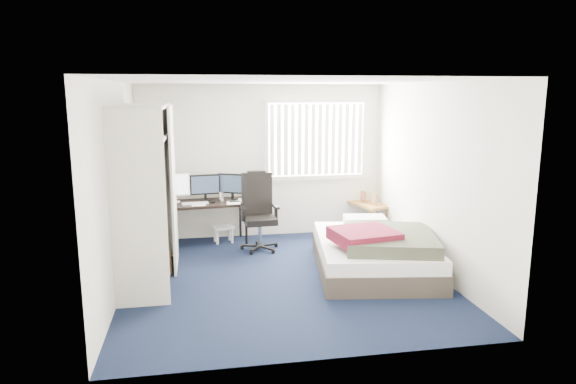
% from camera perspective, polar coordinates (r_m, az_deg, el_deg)
% --- Properties ---
extents(ground, '(4.20, 4.20, 0.00)m').
position_cam_1_polar(ground, '(6.74, -0.52, -9.54)').
color(ground, black).
rests_on(ground, ground).
extents(room_shell, '(4.20, 4.20, 4.20)m').
position_cam_1_polar(room_shell, '(6.37, -0.54, 3.28)').
color(room_shell, silver).
rests_on(room_shell, ground).
extents(window_assembly, '(1.72, 0.09, 1.32)m').
position_cam_1_polar(window_assembly, '(8.53, 3.16, 5.84)').
color(window_assembly, white).
rests_on(window_assembly, ground).
extents(closet, '(0.64, 1.84, 2.22)m').
position_cam_1_polar(closet, '(6.60, -15.40, 1.77)').
color(closet, beige).
rests_on(closet, ground).
extents(desk, '(1.43, 0.77, 1.14)m').
position_cam_1_polar(desk, '(8.15, -9.39, -0.80)').
color(desk, black).
rests_on(desk, ground).
extents(office_chair, '(0.60, 0.60, 1.19)m').
position_cam_1_polar(office_chair, '(7.87, -3.26, -3.05)').
color(office_chair, black).
rests_on(office_chair, ground).
extents(footstool, '(0.37, 0.32, 0.27)m').
position_cam_1_polar(footstool, '(8.29, -7.20, -4.19)').
color(footstool, white).
rests_on(footstool, ground).
extents(nightstand, '(0.60, 0.86, 0.72)m').
position_cam_1_polar(nightstand, '(8.75, 8.80, -1.63)').
color(nightstand, brown).
rests_on(nightstand, ground).
extents(bed, '(1.78, 2.19, 0.66)m').
position_cam_1_polar(bed, '(7.00, 9.67, -6.49)').
color(bed, '#3B322A').
rests_on(bed, ground).
extents(pine_box, '(0.44, 0.38, 0.29)m').
position_cam_1_polar(pine_box, '(6.97, -14.65, -7.95)').
color(pine_box, '#A68153').
rests_on(pine_box, ground).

